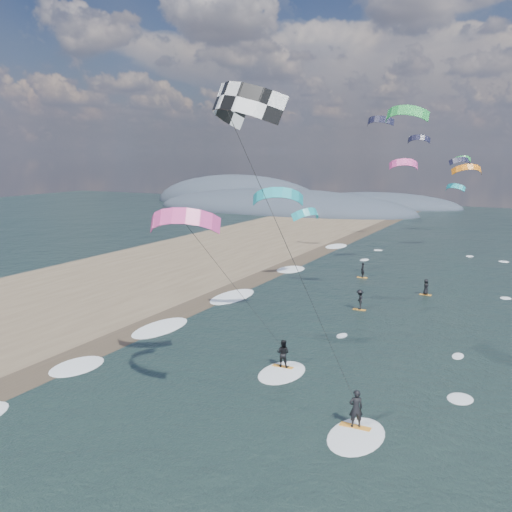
% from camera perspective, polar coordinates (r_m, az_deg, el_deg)
% --- Properties ---
extents(ground, '(260.00, 260.00, 0.00)m').
position_cam_1_polar(ground, '(28.08, -9.91, -18.48)').
color(ground, black).
rests_on(ground, ground).
extents(wet_sand_strip, '(3.00, 240.00, 0.00)m').
position_cam_1_polar(wet_sand_strip, '(42.23, -14.85, -8.57)').
color(wet_sand_strip, '#382D23').
rests_on(wet_sand_strip, ground).
extents(coastal_hills, '(80.00, 41.00, 15.00)m').
position_cam_1_polar(coastal_hills, '(141.35, 1.92, 4.95)').
color(coastal_hills, '#3D4756').
rests_on(coastal_hills, ground).
extents(kitesurfer_near_a, '(8.00, 9.68, 16.52)m').
position_cam_1_polar(kitesurfer_near_a, '(23.28, -0.66, 8.96)').
color(kitesurfer_near_a, orange).
rests_on(kitesurfer_near_a, ground).
extents(kitesurfer_near_b, '(7.22, 8.78, 11.36)m').
position_cam_1_polar(kitesurfer_near_b, '(32.24, -4.24, -0.96)').
color(kitesurfer_near_b, orange).
rests_on(kitesurfer_near_b, ground).
extents(far_kitesurfers, '(8.67, 13.49, 1.79)m').
position_cam_1_polar(far_kitesurfers, '(53.84, 12.01, -3.38)').
color(far_kitesurfers, orange).
rests_on(far_kitesurfers, ground).
extents(bg_kite_field, '(15.63, 71.69, 11.21)m').
position_cam_1_polar(bg_kite_field, '(73.42, 15.64, 9.20)').
color(bg_kite_field, green).
rests_on(bg_kite_field, ground).
extents(shoreline_surf, '(2.40, 79.40, 0.11)m').
position_cam_1_polar(shoreline_surf, '(44.97, -9.63, -7.19)').
color(shoreline_surf, white).
rests_on(shoreline_surf, ground).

